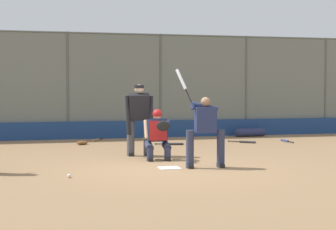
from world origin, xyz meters
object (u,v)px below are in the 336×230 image
baseball_loose (69,176)px  spare_bat_first_base_side (245,142)px  catcher_behind_plate (158,134)px  spare_bat_by_padding (286,141)px  umpire_home (139,118)px  fielding_glove_on_dirt (82,143)px  equipment_bag_dugout_side (250,132)px  spare_bat_near_backstop (173,144)px  batter_at_plate (205,129)px  spare_bat_third_base_side (97,140)px

baseball_loose → spare_bat_first_base_side: bearing=-136.9°
catcher_behind_plate → spare_bat_by_padding: catcher_behind_plate is taller
catcher_behind_plate → umpire_home: umpire_home is taller
spare_bat_first_base_side → fielding_glove_on_dirt: (4.81, -0.68, 0.02)m
baseball_loose → equipment_bag_dugout_side: (-6.62, -7.30, 0.11)m
catcher_behind_plate → spare_bat_first_base_side: 4.75m
catcher_behind_plate → spare_bat_near_backstop: catcher_behind_plate is taller
umpire_home → spare_bat_first_base_side: (-3.72, -2.33, -0.90)m
batter_at_plate → spare_bat_by_padding: batter_at_plate is taller
batter_at_plate → fielding_glove_on_dirt: batter_at_plate is taller
spare_bat_near_backstop → spare_bat_by_padding: (-3.59, -0.08, 0.00)m
spare_bat_by_padding → umpire_home: bearing=116.9°
spare_bat_by_padding → spare_bat_third_base_side: size_ratio=1.09×
catcher_behind_plate → baseball_loose: (2.17, 2.07, -0.57)m
spare_bat_near_backstop → batter_at_plate: bearing=-82.9°
spare_bat_by_padding → baseball_loose: (6.95, 5.29, 0.00)m
umpire_home → baseball_loose: size_ratio=23.45×
umpire_home → spare_bat_first_base_side: 4.48m
batter_at_plate → umpire_home: size_ratio=1.19×
spare_bat_third_base_side → fielding_glove_on_dirt: (0.56, 1.08, 0.02)m
spare_bat_near_backstop → equipment_bag_dugout_side: bearing=46.3°
umpire_home → baseball_loose: (1.91, 2.94, -0.90)m
umpire_home → catcher_behind_plate: bearing=112.2°
spare_bat_near_backstop → spare_bat_by_padding: size_ratio=0.95×
spare_bat_first_base_side → baseball_loose: bearing=-94.3°
catcher_behind_plate → fielding_glove_on_dirt: bearing=-65.1°
umpire_home → spare_bat_by_padding: 5.64m
spare_bat_first_base_side → equipment_bag_dugout_side: (-1.00, -2.03, 0.11)m
spare_bat_third_base_side → baseball_loose: size_ratio=10.71×
equipment_bag_dugout_side → spare_bat_first_base_side: bearing=63.8°
spare_bat_by_padding → catcher_behind_plate: bearing=125.9°
batter_at_plate → spare_bat_first_base_side: 5.47m
batter_at_plate → catcher_behind_plate: bearing=-61.0°
batter_at_plate → spare_bat_by_padding: size_ratio=2.38×
spare_bat_third_base_side → equipment_bag_dugout_side: 5.26m
spare_bat_near_backstop → baseball_loose: (3.36, 5.21, 0.00)m
spare_bat_near_backstop → equipment_bag_dugout_side: equipment_bag_dugout_side is taller
umpire_home → equipment_bag_dugout_side: bearing=-131.9°
equipment_bag_dugout_side → spare_bat_near_backstop: bearing=32.6°
umpire_home → baseball_loose: umpire_home is taller
spare_bat_by_padding → spare_bat_third_base_side: (5.58, -1.74, 0.00)m
spare_bat_third_base_side → baseball_loose: bearing=15.7°
spare_bat_near_backstop → spare_bat_by_padding: same height
spare_bat_first_base_side → baseball_loose: (5.62, 5.27, 0.00)m
spare_bat_third_base_side → spare_bat_first_base_side: same height
spare_bat_by_padding → equipment_bag_dugout_side: bearing=11.3°
spare_bat_near_backstop → equipment_bag_dugout_side: 3.87m
catcher_behind_plate → spare_bat_third_base_side: (0.80, -4.96, -0.57)m
batter_at_plate → spare_bat_third_base_side: 6.60m
batter_at_plate → umpire_home: 2.49m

